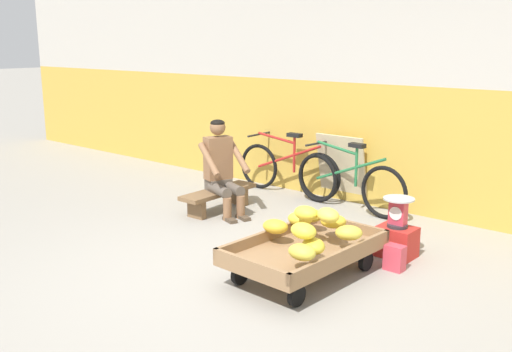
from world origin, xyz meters
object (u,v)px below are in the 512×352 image
vendor_seated (221,167)px  bicycle_far_left (349,182)px  shopping_bag (395,258)px  weighing_scale (398,212)px  plastic_crate (396,242)px  bicycle_near_left (288,169)px  low_bench (219,195)px  sign_board (342,168)px  banana_cart (305,252)px

vendor_seated → bicycle_far_left: 1.59m
bicycle_far_left → shopping_bag: 1.98m
bicycle_far_left → weighing_scale: bearing=-41.6°
plastic_crate → bicycle_near_left: bicycle_near_left is taller
low_bench → shopping_bag: low_bench is taller
plastic_crate → bicycle_far_left: bicycle_far_left is taller
vendor_seated → sign_board: (0.82, 1.40, -0.13)m
low_bench → bicycle_far_left: (1.20, 1.08, 0.15)m
vendor_seated → banana_cart: bearing=-26.4°
bicycle_near_left → shopping_bag: size_ratio=6.92×
sign_board → plastic_crate: bearing=-42.3°
vendor_seated → shopping_bag: vendor_seated is taller
bicycle_far_left → sign_board: bearing=135.1°
bicycle_far_left → low_bench: bearing=-137.9°
bicycle_near_left → shopping_bag: 2.87m
banana_cart → low_bench: 2.27m
banana_cart → bicycle_far_left: size_ratio=0.89×
weighing_scale → sign_board: size_ratio=0.34×
low_bench → shopping_bag: 2.59m
vendor_seated → low_bench: bearing=161.0°
banana_cart → bicycle_near_left: size_ratio=0.89×
bicycle_far_left → sign_board: 0.42m
low_bench → bicycle_far_left: bicycle_far_left is taller
weighing_scale → bicycle_near_left: 2.57m
low_bench → shopping_bag: size_ratio=4.61×
low_bench → weighing_scale: (2.41, 0.00, 0.25)m
plastic_crate → weighing_scale: bearing=-90.0°
sign_board → shopping_bag: sign_board is taller
bicycle_far_left → banana_cart: bearing=-68.0°
banana_cart → vendor_seated: 2.20m
vendor_seated → sign_board: vendor_seated is taller
plastic_crate → bicycle_near_left: 2.57m
shopping_bag → weighing_scale: bearing=115.1°
low_bench → sign_board: size_ratio=1.25×
bicycle_near_left → bicycle_far_left: bearing=-6.8°
bicycle_near_left → shopping_bag: bearing=-32.4°
banana_cart → bicycle_far_left: bearing=112.0°
low_bench → vendor_seated: bearing=-19.0°
vendor_seated → weighing_scale: (2.33, 0.03, -0.11)m
plastic_crate → shopping_bag: size_ratio=1.50×
sign_board → low_bench: bearing=-123.4°
plastic_crate → shopping_bag: 0.36m
bicycle_near_left → vendor_seated: bearing=-93.0°
weighing_scale → sign_board: 2.04m
banana_cart → sign_board: sign_board is taller
sign_board → shopping_bag: (1.66, -1.70, -0.32)m
vendor_seated → bicycle_near_left: size_ratio=0.69×
low_bench → weighing_scale: bearing=0.0°
plastic_crate → banana_cart: bearing=-110.7°
shopping_bag → low_bench: bearing=172.7°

